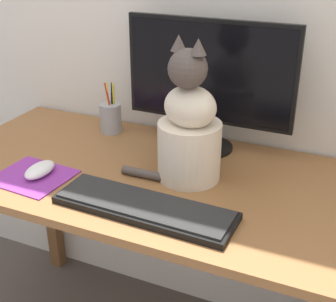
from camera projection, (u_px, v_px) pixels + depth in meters
name	position (u px, v px, depth m)	size (l,w,h in m)	color
desk	(167.00, 206.00, 1.41)	(1.43, 0.65, 0.75)	brown
monitor	(209.00, 79.00, 1.44)	(0.54, 0.17, 0.42)	black
keyboard	(144.00, 207.00, 1.20)	(0.48, 0.16, 0.02)	black
mousepad_left	(33.00, 177.00, 1.36)	(0.22, 0.20, 0.00)	purple
computer_mouse_left	(40.00, 170.00, 1.36)	(0.06, 0.11, 0.03)	white
cat	(189.00, 129.00, 1.30)	(0.30, 0.23, 0.41)	beige
pen_cup	(111.00, 117.00, 1.64)	(0.08, 0.08, 0.18)	#99999E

